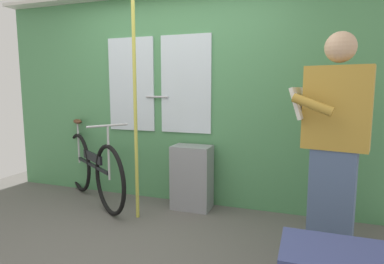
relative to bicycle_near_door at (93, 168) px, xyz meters
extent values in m
cube|color=#56544F|center=(0.90, -0.95, -0.42)|extent=(5.59, 4.29, 0.04)
cube|color=#4C8C56|center=(0.90, 0.40, 0.79)|extent=(4.59, 0.08, 2.38)
cube|color=silver|center=(0.35, 0.35, 0.98)|extent=(0.60, 0.02, 1.10)
cube|color=silver|center=(1.05, 0.35, 0.98)|extent=(0.60, 0.02, 1.10)
cylinder|color=#B2B2B7|center=(0.70, 0.33, 0.84)|extent=(0.28, 0.02, 0.02)
torus|color=black|center=(0.42, -0.28, -0.02)|extent=(0.65, 0.46, 0.76)
torus|color=black|center=(-0.41, 0.27, -0.02)|extent=(0.65, 0.46, 0.76)
cube|color=black|center=(0.01, 0.00, 0.04)|extent=(0.80, 0.56, 0.03)
cube|color=black|center=(0.01, 0.00, 0.14)|extent=(0.47, 0.33, 0.10)
cylinder|color=#B7B7BC|center=(-0.41, 0.27, 0.25)|extent=(0.02, 0.02, 0.54)
ellipsoid|color=brown|center=(-0.41, 0.27, 0.51)|extent=(0.22, 0.19, 0.06)
cylinder|color=#B7B7BC|center=(0.42, -0.28, 0.27)|extent=(0.02, 0.02, 0.58)
cylinder|color=#B7B7BC|center=(0.42, -0.28, 0.55)|extent=(0.27, 0.38, 0.02)
cube|color=slate|center=(2.57, -0.38, 0.03)|extent=(0.37, 0.25, 0.86)
cube|color=#B78C33|center=(2.57, -0.38, 0.79)|extent=(0.52, 0.30, 0.65)
sphere|color=tan|center=(2.57, -0.38, 1.25)|extent=(0.23, 0.23, 0.23)
cube|color=silver|center=(2.30, -0.32, 0.82)|extent=(0.18, 0.36, 0.26)
cylinder|color=#B78C33|center=(2.39, -0.57, 0.82)|extent=(0.31, 0.13, 0.17)
cylinder|color=#B78C33|center=(2.48, -0.14, 0.82)|extent=(0.31, 0.13, 0.17)
cube|color=gray|center=(1.18, 0.18, -0.05)|extent=(0.43, 0.28, 0.71)
cylinder|color=#C6C14C|center=(0.73, -0.26, 0.79)|extent=(0.04, 0.04, 2.38)
cube|color=#3D477F|center=(2.59, -1.26, 0.00)|extent=(0.70, 0.44, 0.10)
camera|label=1|loc=(2.35, -3.13, 0.94)|focal=30.44mm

